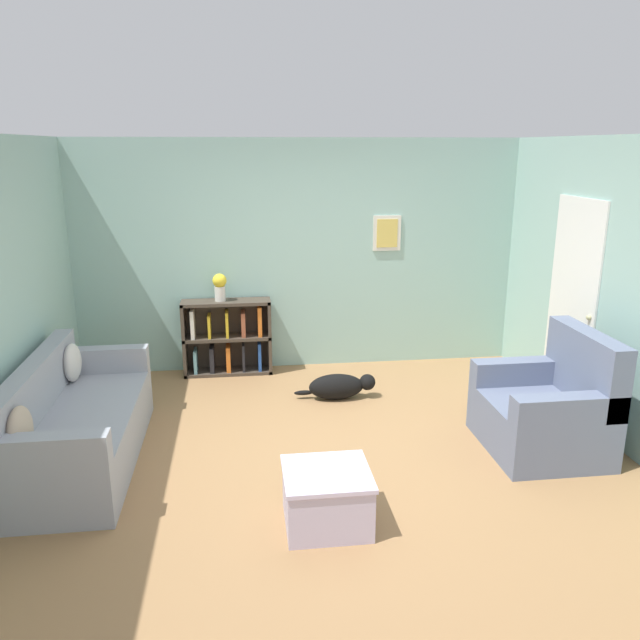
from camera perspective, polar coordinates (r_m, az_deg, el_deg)
The scene contains 9 objects.
ground_plane at distance 5.42m, azimuth 0.55°, elevation -11.90°, with size 14.00×14.00×0.00m, color #997047.
wall_back at distance 7.15m, azimuth -1.88°, elevation 5.89°, with size 5.60×0.13×2.60m.
wall_right at distance 5.89m, azimuth 25.97°, elevation 2.14°, with size 0.16×5.00×2.60m.
couch at distance 5.49m, azimuth -21.47°, elevation -9.03°, with size 0.83×2.03×0.85m.
bookshelf at distance 7.14m, azimuth -8.45°, elevation -1.62°, with size 0.99×0.29×0.85m.
recliner_chair at distance 5.67m, azimuth 20.16°, elevation -7.68°, with size 0.90×1.03×1.03m.
coffee_table at distance 4.40m, azimuth 0.62°, elevation -15.79°, with size 0.59×0.56×0.40m.
dog at distance 6.42m, azimuth 1.79°, elevation -6.07°, with size 0.84×0.24×0.26m.
vase at distance 6.97m, azimuth -9.15°, elevation 3.12°, with size 0.16×0.16×0.31m.
Camera 1 is at (-0.66, -4.77, 2.50)m, focal length 35.00 mm.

